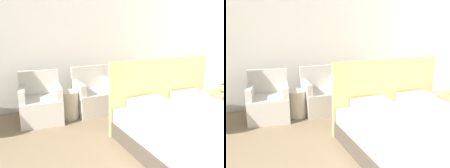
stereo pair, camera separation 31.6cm
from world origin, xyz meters
The scene contains 6 objects.
wall_back centered at (0.00, 3.95, 1.45)m, with size 10.00×0.06×2.90m.
bed centered at (1.09, 1.24, 0.26)m, with size 1.85×2.11×1.14m.
armchair_near_window_left centered at (-0.64, 3.28, 0.28)m, with size 0.78×0.73×0.86m.
armchair_near_window_right centered at (0.35, 3.28, 0.28)m, with size 0.71×0.65×0.86m.
nightstand centered at (2.28, 1.99, 0.25)m, with size 0.46×0.42×0.50m.
side_table centered at (-0.15, 3.21, 0.25)m, with size 0.34×0.34×0.50m.
Camera 2 is at (-1.07, -1.08, 1.73)m, focal length 40.00 mm.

